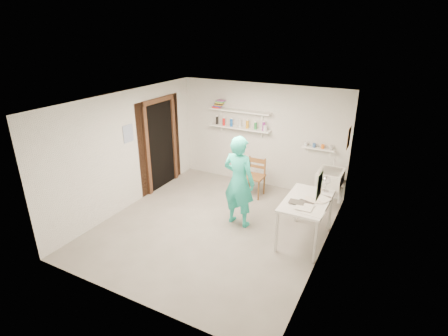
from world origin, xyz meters
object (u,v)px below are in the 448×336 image
at_px(belfast_sink, 330,178).
at_px(wooden_chair, 254,177).
at_px(work_table, 305,220).
at_px(desk_lamp, 326,180).
at_px(man, 239,182).
at_px(wall_clock, 243,163).

relative_size(belfast_sink, wooden_chair, 0.65).
bearing_deg(belfast_sink, work_table, -94.55).
distance_m(wooden_chair, desk_lamp, 1.94).
bearing_deg(man, wooden_chair, -73.47).
relative_size(wooden_chair, desk_lamp, 6.11).
height_order(wall_clock, desk_lamp, wall_clock).
xyz_separation_m(belfast_sink, wall_clock, (-1.42, -1.17, 0.47)).
distance_m(belfast_sink, work_table, 1.42).
bearing_deg(wooden_chair, work_table, -40.50).
xyz_separation_m(belfast_sink, wooden_chair, (-1.60, -0.15, -0.24)).
distance_m(belfast_sink, desk_lamp, 0.96).
bearing_deg(wall_clock, man, -76.43).
bearing_deg(desk_lamp, work_table, -112.42).
height_order(wall_clock, work_table, wall_clock).
relative_size(wooden_chair, work_table, 0.76).
bearing_deg(man, desk_lamp, -154.87).
distance_m(wall_clock, work_table, 1.53).
distance_m(belfast_sink, wooden_chair, 1.63).
bearing_deg(man, work_table, -172.76).
distance_m(man, wall_clock, 0.37).
relative_size(wall_clock, wooden_chair, 0.35).
xyz_separation_m(man, wall_clock, (-0.03, 0.22, 0.29)).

